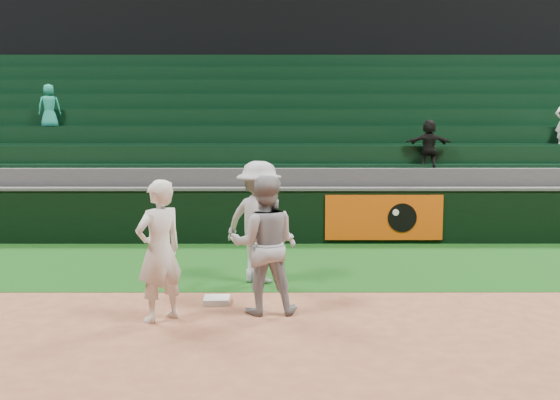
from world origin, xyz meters
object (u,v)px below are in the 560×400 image
object	(u,v)px
first_base	(217,300)
base_coach	(259,222)
first_baseman	(159,251)
baserunner	(264,245)

from	to	relation	value
first_base	base_coach	bearing A→B (deg)	64.36
first_baseman	base_coach	world-z (taller)	base_coach
first_base	baserunner	xyz separation A→B (m)	(0.71, -0.48, 0.92)
base_coach	first_base	bearing A→B (deg)	95.70
baserunner	first_baseman	bearing A→B (deg)	11.80
first_base	first_baseman	bearing A→B (deg)	-128.39
first_baseman	baserunner	distance (m)	1.42
first_baseman	base_coach	bearing A→B (deg)	-165.62
first_baseman	baserunner	bearing A→B (deg)	150.31
first_base	first_baseman	distance (m)	1.40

